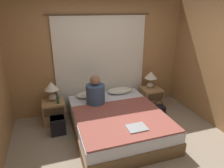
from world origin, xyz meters
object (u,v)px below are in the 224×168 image
object	(u,v)px
pillow_left	(89,94)
pillow_right	(120,90)
lamp_right	(151,77)
person_left_in_bed	(95,93)
nightstand_right	(151,98)
laptop_on_bed	(137,128)
lamp_left	(51,88)
beer_bottle_on_left_stand	(58,100)
bed	(117,121)
backpack_on_floor	(58,124)
nightstand_left	(54,112)
handbag_on_floor	(158,110)

from	to	relation	value
pillow_left	pillow_right	xyz separation A→B (m)	(0.73, 0.00, 0.00)
lamp_right	person_left_in_bed	world-z (taller)	person_left_in_bed
nightstand_right	laptop_on_bed	xyz separation A→B (m)	(-1.05, -1.42, 0.24)
lamp_left	person_left_in_bed	size ratio (longest dim) A/B	0.65
lamp_right	beer_bottle_on_left_stand	distance (m)	2.21
bed	backpack_on_floor	distance (m)	1.14
bed	laptop_on_bed	size ratio (longest dim) A/B	6.42
backpack_on_floor	person_left_in_bed	bearing A→B (deg)	11.09
nightstand_right	lamp_right	distance (m)	0.52
pillow_left	person_left_in_bed	size ratio (longest dim) A/B	0.96
person_left_in_bed	beer_bottle_on_left_stand	xyz separation A→B (m)	(-0.74, 0.18, -0.13)
backpack_on_floor	beer_bottle_on_left_stand	bearing A→B (deg)	80.17
bed	pillow_right	size ratio (longest dim) A/B	3.47
bed	pillow_left	distance (m)	0.95
person_left_in_bed	beer_bottle_on_left_stand	bearing A→B (deg)	166.24
pillow_right	nightstand_left	bearing A→B (deg)	-176.77
lamp_right	bed	bearing A→B (deg)	-144.61
beer_bottle_on_left_stand	person_left_in_bed	bearing A→B (deg)	-13.76
bed	nightstand_left	xyz separation A→B (m)	(-1.14, 0.74, 0.02)
pillow_left	beer_bottle_on_left_stand	xyz separation A→B (m)	(-0.68, -0.20, 0.06)
nightstand_right	lamp_left	bearing A→B (deg)	178.22
bed	beer_bottle_on_left_stand	world-z (taller)	beer_bottle_on_left_stand
nightstand_left	lamp_right	world-z (taller)	lamp_right
lamp_right	person_left_in_bed	distance (m)	1.50
pillow_left	pillow_right	world-z (taller)	same
nightstand_left	pillow_right	world-z (taller)	pillow_right
nightstand_left	beer_bottle_on_left_stand	distance (m)	0.36
lamp_left	person_left_in_bed	bearing A→B (deg)	-23.83
handbag_on_floor	person_left_in_bed	bearing A→B (deg)	176.47
backpack_on_floor	lamp_left	bearing A→B (deg)	94.21
nightstand_left	handbag_on_floor	world-z (taller)	nightstand_left
nightstand_right	laptop_on_bed	distance (m)	1.78
bed	beer_bottle_on_left_stand	bearing A→B (deg)	149.19
pillow_right	beer_bottle_on_left_stand	size ratio (longest dim) A/B	2.83
bed	pillow_left	world-z (taller)	pillow_left
lamp_right	backpack_on_floor	bearing A→B (deg)	-166.85
pillow_left	handbag_on_floor	size ratio (longest dim) A/B	1.69
person_left_in_bed	beer_bottle_on_left_stand	distance (m)	0.77
backpack_on_floor	bed	bearing A→B (deg)	-14.55
handbag_on_floor	lamp_left	bearing A→B (deg)	168.57
nightstand_right	beer_bottle_on_left_stand	bearing A→B (deg)	-176.94
nightstand_left	pillow_right	xyz separation A→B (m)	(1.51, 0.09, 0.26)
pillow_right	pillow_left	bearing A→B (deg)	180.00
backpack_on_floor	nightstand_right	bearing A→B (deg)	11.42
nightstand_left	laptop_on_bed	size ratio (longest dim) A/B	1.50
handbag_on_floor	beer_bottle_on_left_stand	bearing A→B (deg)	172.92
beer_bottle_on_left_stand	handbag_on_floor	distance (m)	2.23
beer_bottle_on_left_stand	laptop_on_bed	size ratio (longest dim) A/B	0.65
backpack_on_floor	handbag_on_floor	distance (m)	2.23
pillow_left	nightstand_right	bearing A→B (deg)	-3.23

